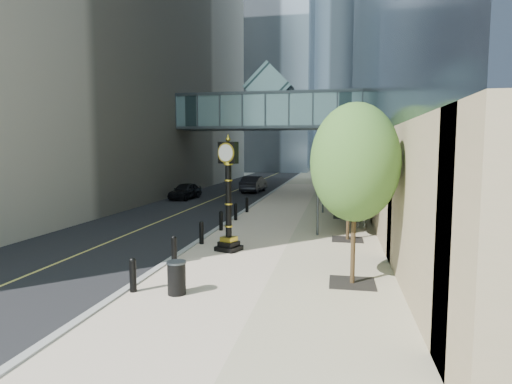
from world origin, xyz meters
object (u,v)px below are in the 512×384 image
trash_bin (177,279)px  car_far (254,184)px  pedestrian (361,210)px  car_near (185,191)px  street_clock (229,202)px

trash_bin → car_far: size_ratio=0.19×
pedestrian → trash_bin: bearing=42.6°
car_near → car_far: 8.25m
pedestrian → car_near: bearing=-59.8°
car_near → trash_bin: bearing=-64.9°
trash_bin → car_near: size_ratio=0.23×
car_far → pedestrian: bearing=121.1°
street_clock → pedestrian: bearing=70.0°
trash_bin → pedestrian: 13.01m
street_clock → car_near: street_clock is taller
trash_bin → pedestrian: (5.74, 11.67, 0.51)m
street_clock → trash_bin: 5.62m
car_far → car_near: bearing=60.5°
street_clock → trash_bin: size_ratio=5.13×
pedestrian → car_far: 20.12m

